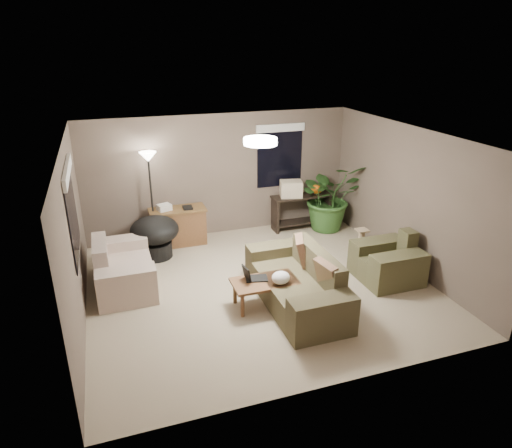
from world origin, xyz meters
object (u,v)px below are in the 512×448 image
object	(u,v)px
houseplant	(329,204)
cat_scratching_post	(361,243)
loveseat	(122,270)
coffee_table	(265,284)
papasan_chair	(155,234)
desk	(178,226)
armchair	(388,263)
main_sofa	(298,285)
floor_lamp	(149,169)
console_table	(301,209)

from	to	relation	value
houseplant	cat_scratching_post	world-z (taller)	houseplant
loveseat	coffee_table	distance (m)	2.42
papasan_chair	desk	bearing A→B (deg)	41.51
cat_scratching_post	houseplant	bearing A→B (deg)	90.63
armchair	houseplant	xyz separation A→B (m)	(0.08, 2.37, 0.27)
desk	papasan_chair	world-z (taller)	papasan_chair
loveseat	desk	xyz separation A→B (m)	(1.17, 1.40, 0.08)
armchair	main_sofa	bearing A→B (deg)	-173.09
floor_lamp	cat_scratching_post	xyz separation A→B (m)	(3.70, -1.59, -1.38)
papasan_chair	cat_scratching_post	world-z (taller)	papasan_chair
desk	console_table	size ratio (longest dim) A/B	0.85
main_sofa	cat_scratching_post	bearing A→B (deg)	33.78
console_table	papasan_chair	distance (m)	3.20
houseplant	floor_lamp	bearing A→B (deg)	176.11
console_table	cat_scratching_post	xyz separation A→B (m)	(0.57, -1.56, -0.22)
loveseat	papasan_chair	distance (m)	1.17
loveseat	desk	world-z (taller)	loveseat
coffee_table	floor_lamp	size ratio (longest dim) A/B	0.52
coffee_table	loveseat	bearing A→B (deg)	147.25
houseplant	desk	bearing A→B (deg)	176.01
armchair	cat_scratching_post	world-z (taller)	armchair
coffee_table	armchair	bearing A→B (deg)	3.02
loveseat	cat_scratching_post	xyz separation A→B (m)	(4.40, -0.16, -0.08)
main_sofa	papasan_chair	bearing A→B (deg)	128.79
coffee_table	cat_scratching_post	world-z (taller)	cat_scratching_post
armchair	console_table	xyz separation A→B (m)	(-0.47, 2.58, 0.14)
main_sofa	cat_scratching_post	size ratio (longest dim) A/B	4.40
loveseat	coffee_table	xyz separation A→B (m)	(2.04, -1.31, 0.06)
loveseat	main_sofa	bearing A→B (deg)	-28.77
armchair	coffee_table	distance (m)	2.28
armchair	coffee_table	bearing A→B (deg)	-176.98
armchair	coffee_table	size ratio (longest dim) A/B	1.00
coffee_table	console_table	distance (m)	3.25
main_sofa	armchair	world-z (taller)	same
loveseat	console_table	world-z (taller)	loveseat
papasan_chair	houseplant	bearing A→B (deg)	3.50
papasan_chair	armchair	bearing A→B (deg)	-30.40
papasan_chair	houseplant	size ratio (longest dim) A/B	0.79
floor_lamp	houseplant	world-z (taller)	floor_lamp
console_table	desk	bearing A→B (deg)	179.89
armchair	papasan_chair	bearing A→B (deg)	149.60
houseplant	cat_scratching_post	size ratio (longest dim) A/B	2.93
console_table	cat_scratching_post	size ratio (longest dim) A/B	2.60
main_sofa	papasan_chair	size ratio (longest dim) A/B	1.91
desk	console_table	distance (m)	2.66
desk	cat_scratching_post	distance (m)	3.59
floor_lamp	cat_scratching_post	bearing A→B (deg)	-23.28
loveseat	floor_lamp	distance (m)	2.06
main_sofa	desk	world-z (taller)	main_sofa
papasan_chair	cat_scratching_post	size ratio (longest dim) A/B	2.30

